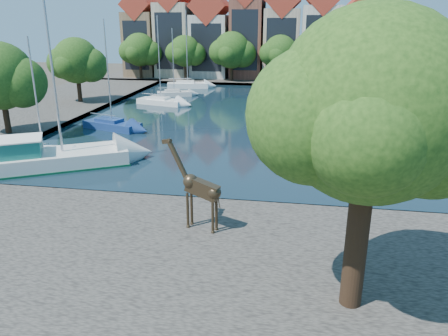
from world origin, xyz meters
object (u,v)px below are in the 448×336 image
object	(u,v)px
giraffe_statue	(198,187)
sailboat_right_a	(418,147)
plane_tree	(375,113)
sailboat_left_a	(44,154)
motorsailer	(36,157)

from	to	relation	value
giraffe_statue	sailboat_right_a	bearing A→B (deg)	48.96
plane_tree	sailboat_left_a	world-z (taller)	plane_tree
sailboat_left_a	motorsailer	bearing A→B (deg)	-74.69
plane_tree	motorsailer	size ratio (longest dim) A/B	0.87
motorsailer	sailboat_left_a	size ratio (longest dim) A/B	1.31
sailboat_left_a	giraffe_statue	bearing A→B (deg)	-34.26
giraffe_statue	motorsailer	distance (m)	16.23
giraffe_statue	motorsailer	size ratio (longest dim) A/B	0.37
motorsailer	sailboat_right_a	distance (m)	29.58
motorsailer	sailboat_left_a	bearing A→B (deg)	105.31
giraffe_statue	plane_tree	bearing A→B (deg)	-35.80
giraffe_statue	motorsailer	bearing A→B (deg)	149.66
giraffe_statue	sailboat_right_a	xyz separation A→B (m)	(14.42, 16.57, -2.04)
sailboat_left_a	plane_tree	bearing A→B (deg)	-34.77
sailboat_right_a	giraffe_statue	bearing A→B (deg)	-131.04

